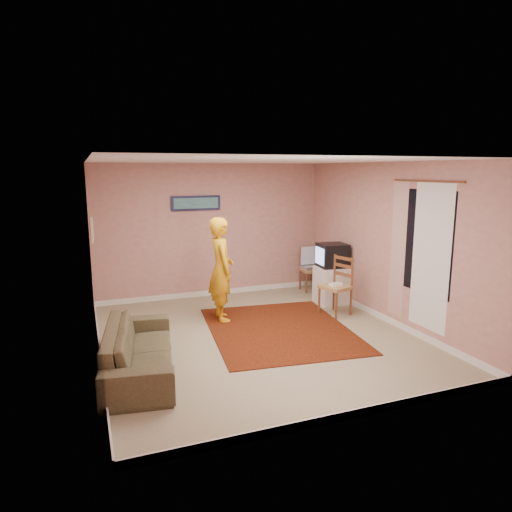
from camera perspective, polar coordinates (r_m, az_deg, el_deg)
name	(u,v)px	position (r m, az deg, el deg)	size (l,w,h in m)	color
ground	(257,337)	(6.97, 0.16, -10.05)	(5.00, 5.00, 0.00)	tan
wall_back	(211,231)	(8.98, -5.61, 3.16)	(4.50, 0.02, 2.60)	tan
wall_front	(352,295)	(4.44, 11.91, -4.85)	(4.50, 0.02, 2.60)	tan
wall_left	(94,263)	(6.19, -19.64, -0.84)	(0.02, 5.00, 2.60)	tan
wall_right	(386,243)	(7.72, 15.95, 1.56)	(0.02, 5.00, 2.60)	tan
ceiling	(257,161)	(6.52, 0.17, 11.83)	(4.50, 5.00, 0.02)	white
baseboard_back	(213,293)	(9.21, -5.45, -4.58)	(4.50, 0.02, 0.10)	silver
baseboard_front	(347,415)	(4.93, 11.26, -18.95)	(4.50, 0.02, 0.10)	silver
baseboard_left	(101,355)	(6.55, -18.85, -11.61)	(0.02, 5.00, 0.10)	silver
baseboard_right	(382,317)	(8.00, 15.43, -7.32)	(0.02, 5.00, 0.10)	silver
window	(425,242)	(7.00, 20.37, 1.64)	(0.01, 1.10, 1.50)	black
curtain_sheer	(431,258)	(6.91, 20.99, -0.19)	(0.01, 0.75, 2.10)	white
curtain_floral	(398,250)	(7.43, 17.32, 0.75)	(0.01, 0.35, 2.10)	beige
curtain_rod	(427,181)	(6.90, 20.57, 8.77)	(0.02, 0.02, 1.40)	brown
picture_back	(196,203)	(8.81, -7.51, 6.58)	(0.95, 0.04, 0.28)	#141739
picture_left	(92,229)	(7.74, -19.85, 3.23)	(0.04, 0.38, 0.42)	#C2B585
area_rug	(279,329)	(7.27, 2.94, -9.14)	(2.12, 2.65, 0.01)	black
tv_cabinet	(331,285)	(8.70, 9.41, -3.57)	(0.55, 0.50, 0.69)	white
crt_tv	(332,255)	(8.58, 9.49, 0.09)	(0.55, 0.49, 0.44)	black
chair_a	(311,265)	(9.45, 6.93, -1.10)	(0.43, 0.41, 0.49)	tan
dvd_player	(311,267)	(9.46, 6.92, -1.43)	(0.39, 0.28, 0.07)	silver
blue_throw	(309,255)	(9.52, 6.63, 0.08)	(0.35, 0.04, 0.37)	#99B9FB
chair_b	(336,280)	(7.94, 9.93, -2.95)	(0.55, 0.57, 0.55)	tan
game_console	(336,284)	(7.96, 9.91, -3.51)	(0.21, 0.15, 0.04)	white
sofa	(139,349)	(5.92, -14.41, -11.22)	(2.03, 0.79, 0.59)	brown
person	(221,269)	(7.53, -4.37, -1.67)	(0.63, 0.41, 1.72)	gold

